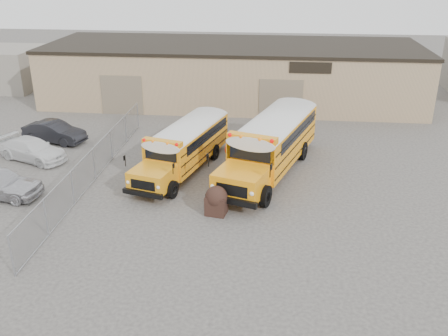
# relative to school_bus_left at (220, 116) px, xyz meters

# --- Properties ---
(ground) EXTENTS (120.00, 120.00, 0.00)m
(ground) POSITION_rel_school_bus_left_xyz_m (-0.04, -10.37, -1.52)
(ground) COLOR #44413E
(ground) RESTS_ON ground
(warehouse) EXTENTS (30.20, 10.20, 4.67)m
(warehouse) POSITION_rel_school_bus_left_xyz_m (-0.04, 9.62, 0.85)
(warehouse) COLOR #8C7856
(warehouse) RESTS_ON ground
(chainlink_fence) EXTENTS (0.07, 18.07, 1.81)m
(chainlink_fence) POSITION_rel_school_bus_left_xyz_m (-6.04, -7.37, -0.62)
(chainlink_fence) COLOR gray
(chainlink_fence) RESTS_ON ground
(school_bus_left) EXTENTS (4.45, 9.25, 2.63)m
(school_bus_left) POSITION_rel_school_bus_left_xyz_m (0.00, 0.00, 0.00)
(school_bus_left) COLOR orange
(school_bus_left) RESTS_ON ground
(school_bus_right) EXTENTS (5.73, 10.97, 3.13)m
(school_bus_right) POSITION_rel_school_bus_left_xyz_m (5.44, 1.19, 0.29)
(school_bus_right) COLOR orange
(school_bus_right) RESTS_ON ground
(tarp_bundle) EXTENTS (1.07, 1.04, 1.42)m
(tarp_bundle) POSITION_rel_school_bus_left_xyz_m (1.00, -10.56, -0.80)
(tarp_bundle) COLOR black
(tarp_bundle) RESTS_ON ground
(car_white) EXTENTS (4.79, 3.32, 1.29)m
(car_white) POSITION_rel_school_bus_left_xyz_m (-10.71, -4.96, -0.88)
(car_white) COLOR silver
(car_white) RESTS_ON ground
(car_dark) EXTENTS (4.42, 2.46, 1.38)m
(car_dark) POSITION_rel_school_bus_left_xyz_m (-10.69, -1.87, -0.83)
(car_dark) COLOR black
(car_dark) RESTS_ON ground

